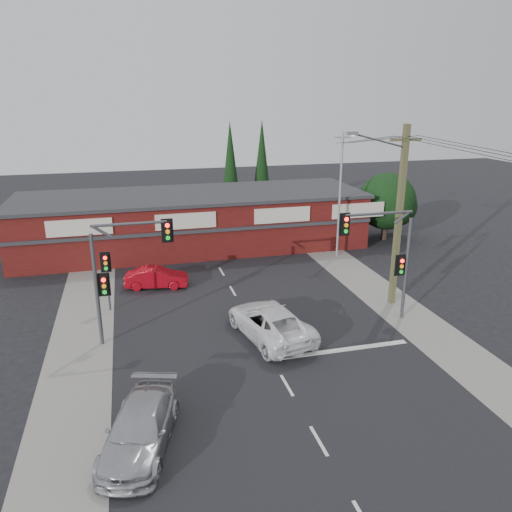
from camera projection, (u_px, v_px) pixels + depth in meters
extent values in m
plane|color=black|center=(263.00, 344.00, 24.00)|extent=(120.00, 120.00, 0.00)
cube|color=black|center=(240.00, 304.00, 28.59)|extent=(14.00, 70.00, 0.01)
cube|color=gray|center=(85.00, 320.00, 26.55)|extent=(3.00, 70.00, 0.02)
cube|color=gray|center=(375.00, 290.00, 30.63)|extent=(3.00, 70.00, 0.02)
cube|color=silver|center=(343.00, 350.00, 23.45)|extent=(6.50, 0.35, 0.01)
imported|color=white|center=(270.00, 322.00, 24.51)|extent=(3.71, 6.14, 1.59)
imported|color=#ACAEB1|center=(140.00, 428.00, 16.85)|extent=(3.34, 5.34, 1.44)
imported|color=#A10914|center=(157.00, 278.00, 30.88)|extent=(4.02, 1.97, 1.27)
cube|color=silver|center=(319.00, 441.00, 17.30)|extent=(0.12, 1.60, 0.01)
cube|color=silver|center=(287.00, 385.00, 20.59)|extent=(0.12, 1.60, 0.01)
cube|color=silver|center=(264.00, 345.00, 23.88)|extent=(0.12, 1.60, 0.01)
cube|color=silver|center=(246.00, 315.00, 27.17)|extent=(0.12, 1.60, 0.01)
cube|color=silver|center=(233.00, 291.00, 30.46)|extent=(0.12, 1.60, 0.01)
cube|color=silver|center=(222.00, 272.00, 33.75)|extent=(0.12, 1.60, 0.01)
cube|color=#480F0E|center=(193.00, 222.00, 38.77)|extent=(26.00, 8.00, 4.00)
cube|color=#2D2D30|center=(192.00, 195.00, 38.12)|extent=(26.40, 8.40, 0.25)
cube|color=beige|center=(79.00, 227.00, 32.79)|extent=(4.20, 0.12, 1.10)
cube|color=beige|center=(186.00, 221.00, 34.47)|extent=(4.20, 0.12, 1.10)
cube|color=beige|center=(282.00, 215.00, 36.15)|extent=(4.20, 0.12, 1.10)
cube|color=beige|center=(358.00, 210.00, 37.59)|extent=(4.20, 0.12, 1.10)
cube|color=#2D2D30|center=(201.00, 231.00, 34.91)|extent=(26.00, 0.15, 0.25)
cylinder|color=#2D2116|center=(385.00, 229.00, 40.99)|extent=(0.50, 0.50, 1.80)
sphere|color=black|center=(387.00, 201.00, 40.28)|extent=(4.60, 4.60, 4.60)
sphere|color=black|center=(396.00, 206.00, 41.78)|extent=(3.40, 3.40, 3.40)
sphere|color=black|center=(364.00, 209.00, 41.54)|extent=(2.80, 2.80, 2.80)
cylinder|color=#2D2116|center=(231.00, 211.00, 46.60)|extent=(0.24, 0.24, 2.00)
cone|color=black|center=(230.00, 163.00, 45.21)|extent=(1.80, 1.80, 7.50)
cylinder|color=#2D2116|center=(262.00, 205.00, 49.28)|extent=(0.24, 0.24, 2.00)
cone|color=black|center=(262.00, 159.00, 47.89)|extent=(1.80, 1.80, 7.50)
cylinder|color=#47494C|center=(97.00, 291.00, 23.18)|extent=(0.18, 0.18, 5.50)
cylinder|color=#47494C|center=(129.00, 224.00, 22.63)|extent=(3.40, 0.14, 0.14)
cylinder|color=#47494C|center=(102.00, 232.00, 22.44)|extent=(0.82, 0.14, 0.63)
cube|color=black|center=(167.00, 231.00, 23.18)|extent=(0.32, 0.22, 0.95)
cube|color=black|center=(167.00, 231.00, 23.24)|extent=(0.55, 0.04, 1.15)
cylinder|color=#FF0C07|center=(167.00, 225.00, 22.97)|extent=(0.20, 0.06, 0.20)
cylinder|color=orange|center=(168.00, 232.00, 23.06)|extent=(0.20, 0.06, 0.20)
cylinder|color=#0CE526|center=(168.00, 238.00, 23.15)|extent=(0.20, 0.06, 0.20)
cube|color=black|center=(104.00, 285.00, 23.19)|extent=(0.32, 0.22, 0.95)
cube|color=black|center=(104.00, 285.00, 23.25)|extent=(0.55, 0.04, 1.15)
cylinder|color=#FF0C07|center=(103.00, 280.00, 22.98)|extent=(0.20, 0.06, 0.20)
cylinder|color=orange|center=(104.00, 286.00, 23.07)|extent=(0.20, 0.06, 0.20)
cylinder|color=#0CE526|center=(105.00, 292.00, 23.16)|extent=(0.20, 0.06, 0.20)
cylinder|color=#47494C|center=(406.00, 270.00, 25.98)|extent=(0.18, 0.18, 5.50)
cylinder|color=#47494C|center=(379.00, 214.00, 24.59)|extent=(3.60, 0.14, 0.14)
cylinder|color=#47494C|center=(402.00, 218.00, 24.98)|extent=(0.82, 0.14, 0.63)
cube|color=black|center=(345.00, 225.00, 24.30)|extent=(0.32, 0.22, 0.95)
cube|color=black|center=(345.00, 224.00, 24.36)|extent=(0.55, 0.04, 1.15)
cylinder|color=#FF0C07|center=(347.00, 219.00, 24.08)|extent=(0.20, 0.06, 0.20)
cylinder|color=orange|center=(346.00, 225.00, 24.18)|extent=(0.20, 0.06, 0.20)
cylinder|color=#0CE526|center=(346.00, 231.00, 24.27)|extent=(0.20, 0.06, 0.20)
cube|color=black|center=(400.00, 266.00, 25.82)|extent=(0.32, 0.22, 0.95)
cube|color=black|center=(400.00, 265.00, 25.88)|extent=(0.55, 0.04, 1.15)
cylinder|color=#FF0C07|center=(402.00, 261.00, 25.61)|extent=(0.20, 0.06, 0.20)
cylinder|color=orange|center=(402.00, 266.00, 25.70)|extent=(0.20, 0.06, 0.20)
cylinder|color=#0CE526|center=(401.00, 272.00, 25.79)|extent=(0.20, 0.06, 0.20)
cylinder|color=#47494C|center=(108.00, 285.00, 27.32)|extent=(0.12, 0.12, 3.00)
cube|color=black|center=(106.00, 262.00, 26.92)|extent=(0.32, 0.22, 0.95)
cube|color=black|center=(106.00, 262.00, 26.98)|extent=(0.55, 0.04, 1.15)
cylinder|color=#FF0C07|center=(105.00, 258.00, 26.71)|extent=(0.20, 0.06, 0.20)
cylinder|color=orange|center=(106.00, 263.00, 26.80)|extent=(0.20, 0.06, 0.20)
cylinder|color=#0CE526|center=(106.00, 268.00, 26.89)|extent=(0.20, 0.06, 0.20)
cube|color=brown|center=(399.00, 218.00, 27.24)|extent=(0.30, 0.30, 10.00)
cube|color=brown|center=(406.00, 140.00, 25.94)|extent=(1.80, 0.14, 0.14)
cylinder|color=#47494C|center=(379.00, 141.00, 25.42)|extent=(3.23, 0.39, 0.89)
cube|color=slate|center=(352.00, 133.00, 24.77)|extent=(0.55, 0.25, 0.18)
cylinder|color=silver|center=(352.00, 135.00, 24.81)|extent=(0.28, 0.28, 0.05)
cylinder|color=gray|center=(340.00, 196.00, 35.80)|extent=(0.16, 0.16, 9.00)
cube|color=gray|center=(343.00, 137.00, 34.53)|extent=(1.20, 0.10, 0.10)
cylinder|color=black|center=(361.00, 140.00, 30.12)|extent=(0.73, 9.01, 1.22)
cylinder|color=black|center=(370.00, 140.00, 30.27)|extent=(0.52, 9.00, 1.22)
cylinder|color=black|center=(379.00, 140.00, 30.41)|extent=(0.31, 9.00, 1.22)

